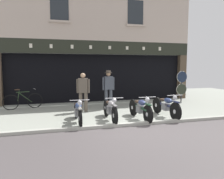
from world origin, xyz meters
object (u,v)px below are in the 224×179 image
at_px(motorcycle_center_right, 166,106).
at_px(shopkeeper_center, 108,88).
at_px(motorcycle_center, 140,108).
at_px(motorcycle_center_left, 110,109).
at_px(motorcycle_left, 78,111).
at_px(salesman_left, 83,90).
at_px(tyre_sign_pole, 182,84).
at_px(leaning_bicycle, 23,101).
at_px(advert_board_near, 60,70).

bearing_deg(motorcycle_center_right, shopkeeper_center, -52.60).
xyz_separation_m(motorcycle_center, shopkeeper_center, (-0.61, 2.30, 0.55)).
height_order(motorcycle_center_left, shopkeeper_center, shopkeeper_center).
bearing_deg(motorcycle_center_right, motorcycle_left, -1.12).
height_order(motorcycle_center_right, salesman_left, salesman_left).
relative_size(motorcycle_center_left, motorcycle_center_right, 0.98).
relative_size(shopkeeper_center, tyre_sign_pole, 1.03).
relative_size(shopkeeper_center, leaning_bicycle, 1.04).
xyz_separation_m(motorcycle_center_right, leaning_bicycle, (-5.52, 3.20, -0.06)).
distance_m(motorcycle_center, salesman_left, 2.70).
relative_size(motorcycle_center_right, salesman_left, 1.22).
bearing_deg(salesman_left, advert_board_near, -58.55).
height_order(salesman_left, advert_board_near, advert_board_near).
bearing_deg(salesman_left, tyre_sign_pole, -157.97).
distance_m(shopkeeper_center, leaning_bicycle, 3.98).
bearing_deg(shopkeeper_center, leaning_bicycle, -15.59).
relative_size(salesman_left, advert_board_near, 1.72).
height_order(motorcycle_center_left, salesman_left, salesman_left).
bearing_deg(salesman_left, shopkeeper_center, -149.81).
distance_m(salesman_left, shopkeeper_center, 1.27).
distance_m(motorcycle_center_right, salesman_left, 3.48).
distance_m(tyre_sign_pole, leaning_bicycle, 7.95).
xyz_separation_m(motorcycle_center, salesman_left, (-1.82, 1.94, 0.50)).
relative_size(motorcycle_left, motorcycle_center, 1.01).
bearing_deg(advert_board_near, motorcycle_left, -84.57).
xyz_separation_m(advert_board_near, leaning_bicycle, (-1.72, -1.28, -1.36)).
bearing_deg(motorcycle_left, motorcycle_center_right, -179.53).
relative_size(salesman_left, shopkeeper_center, 0.95).
distance_m(motorcycle_center, motorcycle_center_right, 1.12).
bearing_deg(leaning_bicycle, motorcycle_center_left, 30.63).
height_order(motorcycle_center_right, leaning_bicycle, motorcycle_center_right).
relative_size(tyre_sign_pole, leaning_bicycle, 1.01).
bearing_deg(motorcycle_left, shopkeeper_center, -126.68).
bearing_deg(motorcycle_center_right, tyre_sign_pole, -133.46).
xyz_separation_m(shopkeeper_center, advert_board_near, (-2.07, 2.30, 0.76)).
bearing_deg(motorcycle_center_left, tyre_sign_pole, -148.76).
height_order(motorcycle_left, leaning_bicycle, leaning_bicycle).
xyz_separation_m(motorcycle_left, advert_board_near, (-0.42, 4.47, 1.32)).
relative_size(motorcycle_center_left, motorcycle_center, 1.02).
distance_m(tyre_sign_pole, advert_board_near, 6.49).
distance_m(motorcycle_left, tyre_sign_pole, 6.35).
xyz_separation_m(motorcycle_left, shopkeeper_center, (1.65, 2.17, 0.57)).
height_order(motorcycle_left, advert_board_near, advert_board_near).
distance_m(motorcycle_left, motorcycle_center_left, 1.16).
xyz_separation_m(motorcycle_center, motorcycle_center_right, (1.12, 0.13, 0.01)).
relative_size(motorcycle_center_right, advert_board_near, 2.11).
distance_m(motorcycle_center_right, leaning_bicycle, 6.38).
bearing_deg(salesman_left, motorcycle_center, 146.74).
relative_size(motorcycle_left, tyre_sign_pole, 1.15).
xyz_separation_m(motorcycle_left, motorcycle_center_left, (1.16, 0.02, 0.01)).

